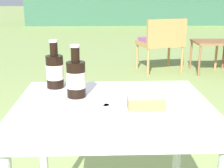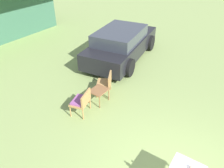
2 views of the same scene
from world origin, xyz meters
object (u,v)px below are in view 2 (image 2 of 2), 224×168
(parked_car, at_px, (121,44))
(garden_side_table, at_px, (99,91))
(wicker_chair_cushioned, at_px, (81,101))
(wicker_chair_plain, at_px, (106,82))

(parked_car, bearing_deg, garden_side_table, -168.91)
(parked_car, xyz_separation_m, garden_side_table, (-3.15, -1.12, -0.26))
(parked_car, relative_size, wicker_chair_cushioned, 5.98)
(wicker_chair_plain, relative_size, garden_side_table, 1.40)
(parked_car, xyz_separation_m, wicker_chair_cushioned, (-3.88, -1.04, -0.21))
(wicker_chair_cushioned, xyz_separation_m, garden_side_table, (0.73, -0.08, -0.06))
(wicker_chair_cushioned, height_order, wicker_chair_plain, same)
(parked_car, distance_m, garden_side_table, 3.35)
(wicker_chair_cushioned, distance_m, wicker_chair_plain, 1.22)
(wicker_chair_cushioned, relative_size, wicker_chair_plain, 1.00)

